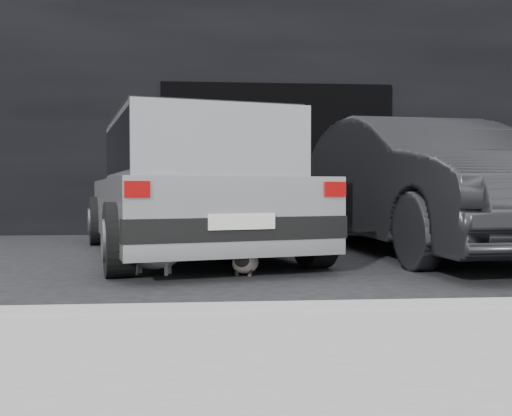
{
  "coord_description": "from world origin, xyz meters",
  "views": [
    {
      "loc": [
        -0.18,
        -5.83,
        0.79
      ],
      "look_at": [
        0.24,
        -0.75,
        0.62
      ],
      "focal_mm": 40.0,
      "sensor_mm": 36.0,
      "label": 1
    }
  ],
  "objects": [
    {
      "name": "curb",
      "position": [
        1.0,
        -2.6,
        0.06
      ],
      "size": [
        18.0,
        0.25,
        0.12
      ],
      "primitive_type": "cube",
      "color": "gray",
      "rests_on": "ground"
    },
    {
      "name": "building_facade",
      "position": [
        1.0,
        6.0,
        2.5
      ],
      "size": [
        34.0,
        4.0,
        5.0
      ],
      "primitive_type": "cube",
      "color": "black",
      "rests_on": "ground"
    },
    {
      "name": "second_car",
      "position": [
        2.44,
        1.0,
        0.84
      ],
      "size": [
        2.28,
        5.25,
        1.68
      ],
      "primitive_type": "imported",
      "rotation": [
        0.0,
        0.0,
        0.1
      ],
      "color": "black",
      "rests_on": "ground"
    },
    {
      "name": "garage_opening",
      "position": [
        1.0,
        3.99,
        1.3
      ],
      "size": [
        4.0,
        0.1,
        2.6
      ],
      "primitive_type": "cube",
      "color": "black",
      "rests_on": "ground"
    },
    {
      "name": "cat_siamese",
      "position": [
        0.14,
        -0.64,
        0.11
      ],
      "size": [
        0.33,
        0.71,
        0.25
      ],
      "rotation": [
        0.0,
        0.0,
        2.94
      ],
      "color": "beige",
      "rests_on": "ground"
    },
    {
      "name": "cat_white",
      "position": [
        -0.67,
        -0.55,
        0.16
      ],
      "size": [
        0.7,
        0.32,
        0.33
      ],
      "rotation": [
        0.0,
        0.0,
        -1.75
      ],
      "color": "silver",
      "rests_on": "ground"
    },
    {
      "name": "ground",
      "position": [
        0.0,
        0.0,
        0.0
      ],
      "size": [
        80.0,
        80.0,
        0.0
      ],
      "primitive_type": "plane",
      "color": "black",
      "rests_on": "ground"
    },
    {
      "name": "silver_hatchback",
      "position": [
        -0.41,
        0.94,
        0.89
      ],
      "size": [
        2.99,
        4.75,
        1.63
      ],
      "rotation": [
        0.0,
        0.0,
        0.24
      ],
      "color": "#A5A8AA",
      "rests_on": "ground"
    }
  ]
}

